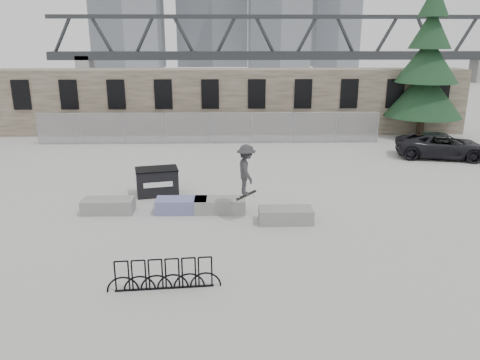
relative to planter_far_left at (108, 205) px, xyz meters
name	(u,v)px	position (x,y,z in m)	size (l,w,h in m)	color
ground	(199,212)	(3.59, -0.06, -0.30)	(120.00, 120.00, 0.00)	#ADADA8
stone_wall	(211,101)	(3.59, 16.18, 1.96)	(36.00, 2.58, 4.50)	brown
chainlink_fence	(209,128)	(3.59, 12.44, 0.74)	(22.06, 0.06, 2.02)	gray
planter_far_left	(108,205)	(0.00, 0.00, 0.00)	(2.00, 0.90, 0.55)	gray
planter_center_left	(182,205)	(2.89, -0.04, 0.00)	(2.00, 0.90, 0.55)	#343E9C
planter_center_right	(220,205)	(4.41, -0.06, 0.00)	(2.00, 0.90, 0.55)	gray
planter_offset	(286,215)	(6.88, -1.24, 0.00)	(2.00, 0.90, 0.55)	gray
dumpster	(157,181)	(1.64, 2.14, 0.30)	(2.01, 1.47, 1.19)	black
bike_rack	(164,275)	(2.96, -5.97, 0.14)	(3.13, 0.31, 0.90)	black
spruce_tree	(427,69)	(18.23, 14.43, 4.27)	(5.20, 5.20, 11.50)	#38281E
truss_bridge	(285,55)	(13.59, 54.94, 3.83)	(70.00, 3.00, 9.80)	#2D3033
suv	(442,146)	(17.02, 8.29, 0.41)	(2.35, 5.11, 1.42)	black
skateboarder	(246,170)	(5.41, -1.02, 1.68)	(0.91, 1.33, 2.09)	#2F2F32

